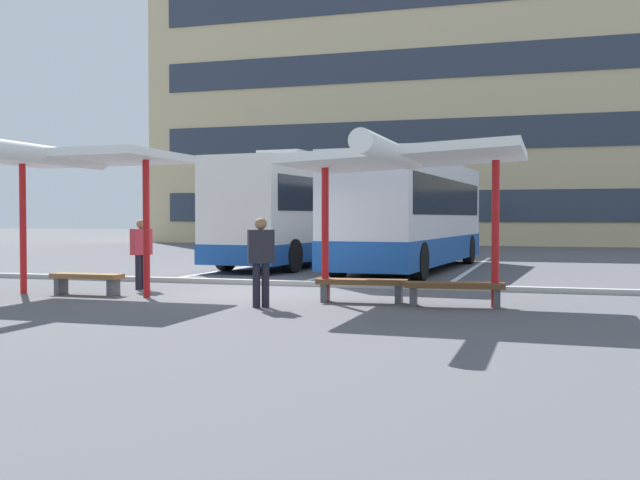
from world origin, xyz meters
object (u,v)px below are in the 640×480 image
(bench_0, at_px, (87,279))
(bench_1, at_px, (362,285))
(coach_bus_1, at_px, (412,215))
(waiting_passenger_0, at_px, (261,256))
(bench_2, at_px, (455,289))
(waiting_shelter_0, at_px, (74,161))
(waiting_shelter_1, at_px, (405,160))
(coach_bus_0, at_px, (307,213))
(waiting_passenger_1, at_px, (141,249))

(bench_0, relative_size, bench_1, 0.90)
(coach_bus_1, xyz_separation_m, waiting_passenger_0, (-0.91, -10.45, -0.77))
(bench_2, xyz_separation_m, waiting_passenger_0, (-3.36, -1.08, 0.60))
(coach_bus_1, bearing_deg, waiting_shelter_0, -118.06)
(waiting_shelter_0, relative_size, waiting_shelter_1, 0.88)
(bench_2, bearing_deg, waiting_passenger_0, -162.20)
(coach_bus_0, distance_m, waiting_shelter_0, 11.65)
(bench_1, height_order, waiting_passenger_0, waiting_passenger_0)
(waiting_shelter_0, bearing_deg, coach_bus_0, 83.84)
(coach_bus_0, xyz_separation_m, waiting_shelter_0, (-1.25, -11.54, 1.01))
(coach_bus_0, bearing_deg, waiting_shelter_1, -63.72)
(waiting_shelter_0, height_order, waiting_passenger_0, waiting_shelter_0)
(coach_bus_0, distance_m, bench_0, 11.31)
(waiting_shelter_1, relative_size, bench_1, 3.04)
(waiting_passenger_0, relative_size, waiting_passenger_1, 1.03)
(bench_2, height_order, waiting_passenger_0, waiting_passenger_0)
(coach_bus_0, distance_m, waiting_shelter_1, 12.56)
(bench_1, height_order, waiting_passenger_1, waiting_passenger_1)
(bench_2, distance_m, waiting_passenger_0, 3.58)
(waiting_shelter_1, xyz_separation_m, waiting_passenger_1, (-6.32, 1.49, -1.78))
(bench_2, distance_m, waiting_passenger_1, 7.36)
(coach_bus_0, height_order, waiting_shelter_1, coach_bus_0)
(bench_2, bearing_deg, bench_0, -179.47)
(coach_bus_0, bearing_deg, bench_0, -96.38)
(waiting_shelter_0, bearing_deg, waiting_passenger_0, -8.06)
(bench_0, bearing_deg, waiting_passenger_0, -13.07)
(waiting_shelter_0, height_order, bench_0, waiting_shelter_0)
(waiting_shelter_0, distance_m, bench_1, 6.42)
(bench_0, height_order, bench_1, same)
(bench_2, bearing_deg, bench_1, 172.68)
(coach_bus_1, distance_m, waiting_shelter_1, 9.69)
(waiting_shelter_1, bearing_deg, waiting_passenger_1, 166.75)
(coach_bus_1, xyz_separation_m, waiting_shelter_0, (-5.24, -9.83, 1.09))
(bench_1, xyz_separation_m, waiting_passenger_0, (-1.56, -1.31, 0.60))
(waiting_shelter_1, xyz_separation_m, bench_1, (-0.90, 0.38, -2.35))
(coach_bus_0, distance_m, coach_bus_1, 4.35)
(coach_bus_0, bearing_deg, bench_2, -59.81)
(bench_1, xyz_separation_m, waiting_passenger_1, (-5.42, 1.11, 0.57))
(bench_1, relative_size, waiting_passenger_1, 1.11)
(coach_bus_1, distance_m, bench_1, 9.26)
(waiting_shelter_0, relative_size, bench_2, 2.58)
(waiting_shelter_0, xyz_separation_m, waiting_passenger_1, (0.47, 1.80, -1.89))
(coach_bus_1, height_order, waiting_shelter_1, coach_bus_1)
(coach_bus_0, height_order, bench_0, coach_bus_0)
(bench_2, bearing_deg, waiting_shelter_0, -176.55)
(bench_1, distance_m, bench_2, 1.81)
(coach_bus_1, distance_m, waiting_shelter_0, 11.20)
(coach_bus_1, height_order, waiting_shelter_0, coach_bus_1)
(waiting_passenger_1, bearing_deg, bench_2, -10.50)
(coach_bus_1, bearing_deg, bench_2, -75.35)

